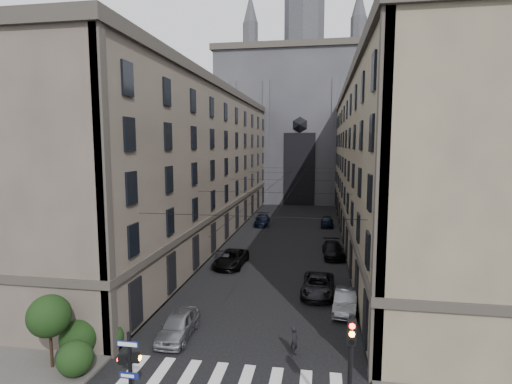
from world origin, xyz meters
The scene contains 19 objects.
sidewalk_left centered at (-10.50, 36.00, 0.07)m, with size 7.00×80.00×0.15m, color #383533.
sidewalk_right centered at (10.50, 36.00, 0.07)m, with size 7.00×80.00×0.15m, color #383533.
zebra_crossing centered at (0.00, 5.00, 0.01)m, with size 11.00×3.20×0.01m, color beige.
building_left centered at (-13.44, 36.00, 9.34)m, with size 13.60×60.60×18.85m.
building_right centered at (13.44, 36.00, 9.34)m, with size 13.60×60.60×18.85m.
gothic_tower centered at (0.00, 74.96, 17.80)m, with size 35.00×23.00×58.00m.
pedestrian_signal_left centered at (-3.51, 1.50, 2.32)m, with size 1.02×0.38×4.00m.
traffic_light_right centered at (5.60, 1.92, 3.29)m, with size 0.34×0.50×5.20m.
shrub_cluster centered at (-8.72, 5.01, 1.80)m, with size 3.90×4.40×3.90m.
tram_wires centered at (0.00, 35.63, 7.25)m, with size 14.00×60.00×0.43m.
car_left_near centered at (-4.20, 8.98, 0.77)m, with size 1.82×4.52×1.54m, color gray.
car_left_midnear centered at (-5.08, 23.72, 0.66)m, with size 1.39×3.99×1.32m, color black.
car_left_midfar centered at (-4.20, 23.62, 0.76)m, with size 2.51×5.45×1.52m, color black.
car_left_far centered at (-4.20, 43.81, 0.75)m, with size 2.11×5.19×1.51m, color black.
car_right_near centered at (6.20, 14.60, 0.74)m, with size 1.57×4.50×1.48m, color slate.
car_right_midnear centered at (4.20, 17.54, 0.74)m, with size 2.47×5.36×1.49m, color black.
car_right_midfar centered at (5.67, 28.56, 0.76)m, with size 2.13×5.23×1.52m, color black.
car_right_far centered at (5.20, 44.34, 0.74)m, with size 1.75×4.35×1.48m, color black.
pedestrian centered at (3.01, 8.00, 0.85)m, with size 0.62×0.41×1.69m, color black.
Camera 1 is at (4.35, -13.26, 11.81)m, focal length 28.00 mm.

